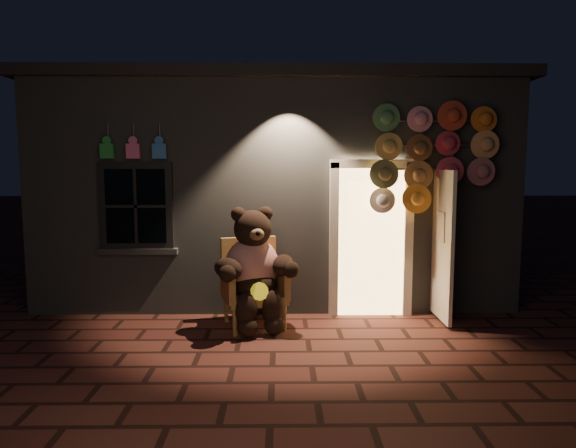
{
  "coord_description": "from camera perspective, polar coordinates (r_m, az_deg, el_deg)",
  "views": [
    {
      "loc": [
        0.09,
        -5.63,
        2.11
      ],
      "look_at": [
        0.18,
        1.0,
        1.35
      ],
      "focal_mm": 32.0,
      "sensor_mm": 36.0,
      "label": 1
    }
  ],
  "objects": [
    {
      "name": "teddy_bear",
      "position": [
        6.65,
        -3.81,
        -4.95
      ],
      "size": [
        1.1,
        1.0,
        1.57
      ],
      "rotation": [
        0.0,
        0.0,
        0.28
      ],
      "color": "red",
      "rests_on": "ground"
    },
    {
      "name": "shop_building",
      "position": [
        9.62,
        -1.34,
        4.31
      ],
      "size": [
        7.3,
        5.95,
        3.51
      ],
      "color": "slate",
      "rests_on": "ground"
    },
    {
      "name": "ground",
      "position": [
        6.01,
        -1.67,
        -14.02
      ],
      "size": [
        60.0,
        60.0,
        0.0
      ],
      "primitive_type": "plane",
      "color": "#5A2C22",
      "rests_on": "ground"
    },
    {
      "name": "hat_rack",
      "position": [
        7.19,
        15.52,
        7.46
      ],
      "size": [
        1.67,
        0.22,
        2.94
      ],
      "color": "#59595E",
      "rests_on": "ground"
    },
    {
      "name": "wicker_armchair",
      "position": [
        6.83,
        -3.96,
        -6.48
      ],
      "size": [
        0.94,
        0.89,
        1.15
      ],
      "rotation": [
        0.0,
        0.0,
        0.28
      ],
      "color": "#A78340",
      "rests_on": "ground"
    }
  ]
}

